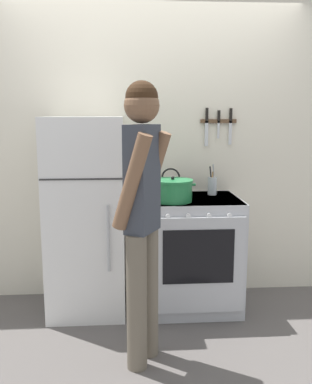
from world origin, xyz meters
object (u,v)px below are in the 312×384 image
(dutch_oven_pot, at_px, (173,190))
(person, at_px, (142,209))
(refrigerator, at_px, (86,216))
(utensil_jar, at_px, (212,185))
(stove_range, at_px, (192,253))
(tea_kettle, at_px, (171,188))

(dutch_oven_pot, bearing_deg, person, -111.28)
(refrigerator, bearing_deg, utensil_jar, 6.95)
(refrigerator, relative_size, dutch_oven_pot, 4.44)
(dutch_oven_pot, relative_size, utensil_jar, 1.36)
(refrigerator, xyz_separation_m, stove_range, (0.85, -0.03, -0.31))
(utensil_jar, bearing_deg, person, -123.87)
(stove_range, height_order, dutch_oven_pot, dutch_oven_pot)
(stove_range, height_order, person, person)
(tea_kettle, distance_m, utensil_jar, 0.35)
(refrigerator, xyz_separation_m, utensil_jar, (1.04, 0.13, 0.22))
(utensil_jar, relative_size, person, 0.15)
(stove_range, relative_size, person, 0.52)
(stove_range, xyz_separation_m, utensil_jar, (0.19, 0.16, 0.53))
(utensil_jar, height_order, person, person)
(tea_kettle, relative_size, person, 0.14)
(refrigerator, height_order, stove_range, refrigerator)
(stove_range, height_order, tea_kettle, tea_kettle)
(stove_range, bearing_deg, tea_kettle, 135.90)
(refrigerator, bearing_deg, person, -62.46)
(refrigerator, height_order, dutch_oven_pot, refrigerator)
(stove_range, relative_size, dutch_oven_pot, 2.61)
(stove_range, relative_size, tea_kettle, 3.66)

